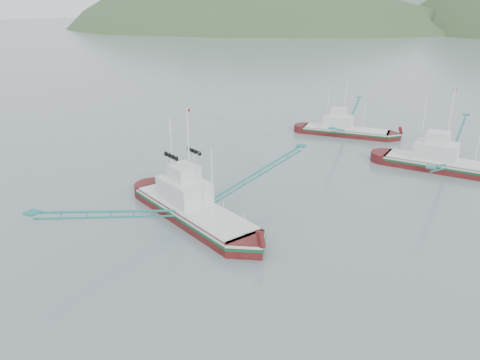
% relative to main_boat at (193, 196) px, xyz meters
% --- Properties ---
extents(ground, '(1200.00, 1200.00, 0.00)m').
position_rel_main_boat_xyz_m(ground, '(3.01, -1.75, -2.45)').
color(ground, slate).
rests_on(ground, ground).
extents(main_boat, '(16.57, 27.91, 11.89)m').
position_rel_main_boat_xyz_m(main_boat, '(0.00, 0.00, 0.00)').
color(main_boat, '#4B0C0C').
rests_on(main_boat, ground).
extents(bg_boat_right, '(15.63, 27.90, 11.29)m').
position_rel_main_boat_xyz_m(bg_boat_right, '(20.73, 27.02, -0.90)').
color(bg_boat_right, '#4B0C0C').
rests_on(bg_boat_right, ground).
extents(bg_boat_far, '(13.85, 24.52, 9.95)m').
position_rel_main_boat_xyz_m(bg_boat_far, '(4.54, 38.12, -1.04)').
color(bg_boat_far, '#4B0C0C').
rests_on(bg_boat_far, ground).
extents(headland_left, '(448.00, 308.00, 210.00)m').
position_rel_main_boat_xyz_m(headland_left, '(-176.99, 358.25, -2.45)').
color(headland_left, '#355029').
rests_on(headland_left, ground).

